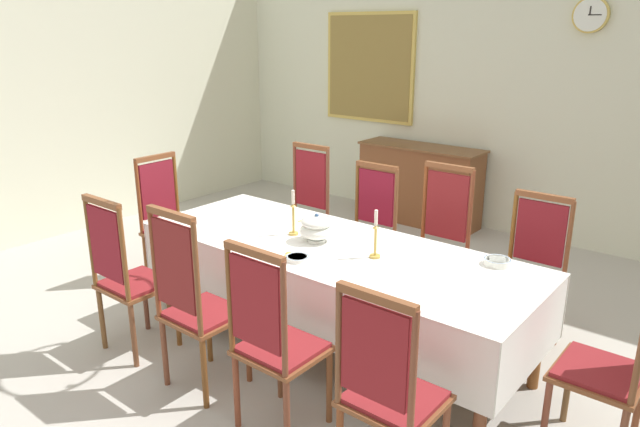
# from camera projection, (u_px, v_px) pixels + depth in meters

# --- Properties ---
(ground) EXTENTS (7.58, 6.70, 0.04)m
(ground) POSITION_uv_depth(u_px,v_px,m) (315.00, 359.00, 4.06)
(ground) COLOR #B2ADA3
(back_wall) EXTENTS (7.58, 0.08, 3.25)m
(back_wall) POSITION_uv_depth(u_px,v_px,m) (521.00, 84.00, 6.07)
(back_wall) COLOR silver
(back_wall) RESTS_ON ground
(left_wall) EXTENTS (0.08, 6.70, 3.25)m
(left_wall) POSITION_uv_depth(u_px,v_px,m) (20.00, 86.00, 5.86)
(left_wall) COLOR silver
(left_wall) RESTS_ON ground
(dining_table) EXTENTS (2.80, 1.02, 0.77)m
(dining_table) POSITION_uv_depth(u_px,v_px,m) (332.00, 256.00, 3.98)
(dining_table) COLOR brown
(dining_table) RESTS_ON ground
(tablecloth) EXTENTS (2.82, 1.04, 0.43)m
(tablecloth) POSITION_uv_depth(u_px,v_px,m) (332.00, 261.00, 3.99)
(tablecloth) COLOR white
(tablecloth) RESTS_ON dining_table
(chair_south_a) EXTENTS (0.44, 0.42, 1.14)m
(chair_south_a) POSITION_uv_depth(u_px,v_px,m) (127.00, 274.00, 3.96)
(chair_south_a) COLOR brown
(chair_south_a) RESTS_ON ground
(chair_north_a) EXTENTS (0.44, 0.42, 1.18)m
(chair_north_a) POSITION_uv_depth(u_px,v_px,m) (303.00, 210.00, 5.32)
(chair_north_a) COLOR brown
(chair_north_a) RESTS_ON ground
(chair_south_b) EXTENTS (0.44, 0.42, 1.20)m
(chair_south_b) POSITION_uv_depth(u_px,v_px,m) (194.00, 301.00, 3.52)
(chair_south_b) COLOR brown
(chair_south_b) RESTS_ON ground
(chair_north_b) EXTENTS (0.44, 0.42, 1.11)m
(chair_north_b) POSITION_uv_depth(u_px,v_px,m) (367.00, 229.00, 4.90)
(chair_north_b) COLOR brown
(chair_north_b) RESTS_ON ground
(chair_south_c) EXTENTS (0.44, 0.42, 1.14)m
(chair_south_c) POSITION_uv_depth(u_px,v_px,m) (274.00, 338.00, 3.14)
(chair_south_c) COLOR brown
(chair_south_c) RESTS_ON ground
(chair_north_c) EXTENTS (0.44, 0.42, 1.19)m
(chair_north_c) POSITION_uv_depth(u_px,v_px,m) (437.00, 242.00, 4.50)
(chair_north_c) COLOR brown
(chair_north_c) RESTS_ON ground
(chair_south_d) EXTENTS (0.44, 0.42, 1.11)m
(chair_south_d) POSITION_uv_depth(u_px,v_px,m) (388.00, 390.00, 2.71)
(chair_south_d) COLOR brown
(chair_south_d) RESTS_ON ground
(chair_north_d) EXTENTS (0.44, 0.42, 1.09)m
(chair_north_d) POSITION_uv_depth(u_px,v_px,m) (530.00, 270.00, 4.07)
(chair_north_d) COLOR brown
(chair_north_d) RESTS_ON ground
(chair_head_west) EXTENTS (0.42, 0.44, 1.14)m
(chair_head_west) POSITION_uv_depth(u_px,v_px,m) (169.00, 220.00, 5.09)
(chair_head_west) COLOR brown
(chair_head_west) RESTS_ON ground
(chair_head_east) EXTENTS (0.42, 0.44, 1.11)m
(chair_head_east) POSITION_uv_depth(u_px,v_px,m) (615.00, 362.00, 2.93)
(chair_head_east) COLOR brown
(chair_head_east) RESTS_ON ground
(soup_tureen) EXTENTS (0.24, 0.24, 0.20)m
(soup_tureen) POSITION_uv_depth(u_px,v_px,m) (317.00, 228.00, 4.00)
(soup_tureen) COLOR white
(soup_tureen) RESTS_ON tablecloth
(candlestick_west) EXTENTS (0.07, 0.07, 0.33)m
(candlestick_west) POSITION_uv_depth(u_px,v_px,m) (293.00, 217.00, 4.12)
(candlestick_west) COLOR gold
(candlestick_west) RESTS_ON tablecloth
(candlestick_east) EXTENTS (0.07, 0.07, 0.32)m
(candlestick_east) POSITION_uv_depth(u_px,v_px,m) (375.00, 239.00, 3.71)
(candlestick_east) COLOR gold
(candlestick_east) RESTS_ON tablecloth
(bowl_near_left) EXTENTS (0.15, 0.15, 0.03)m
(bowl_near_left) POSITION_uv_depth(u_px,v_px,m) (297.00, 258.00, 3.70)
(bowl_near_left) COLOR white
(bowl_near_left) RESTS_ON tablecloth
(bowl_near_right) EXTENTS (0.15, 0.15, 0.04)m
(bowl_near_right) POSITION_uv_depth(u_px,v_px,m) (320.00, 219.00, 4.42)
(bowl_near_right) COLOR white
(bowl_near_right) RESTS_ON tablecloth
(bowl_far_left) EXTENTS (0.17, 0.17, 0.04)m
(bowl_far_left) POSITION_uv_depth(u_px,v_px,m) (497.00, 261.00, 3.62)
(bowl_far_left) COLOR white
(bowl_far_left) RESTS_ON tablecloth
(spoon_primary) EXTENTS (0.06, 0.17, 0.01)m
(spoon_primary) POSITION_uv_depth(u_px,v_px,m) (287.00, 254.00, 3.79)
(spoon_primary) COLOR gold
(spoon_primary) RESTS_ON tablecloth
(spoon_secondary) EXTENTS (0.06, 0.17, 0.01)m
(spoon_secondary) POSITION_uv_depth(u_px,v_px,m) (312.00, 218.00, 4.51)
(spoon_secondary) COLOR gold
(spoon_secondary) RESTS_ON tablecloth
(sideboard) EXTENTS (1.44, 0.48, 0.90)m
(sideboard) POSITION_uv_depth(u_px,v_px,m) (420.00, 184.00, 6.77)
(sideboard) COLOR brown
(sideboard) RESTS_ON ground
(mounted_clock) EXTENTS (0.33, 0.06, 0.33)m
(mounted_clock) POSITION_uv_depth(u_px,v_px,m) (591.00, 15.00, 5.45)
(mounted_clock) COLOR #D1B251
(framed_painting) EXTENTS (1.26, 0.05, 1.30)m
(framed_painting) POSITION_uv_depth(u_px,v_px,m) (369.00, 68.00, 7.12)
(framed_painting) COLOR #D1B251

